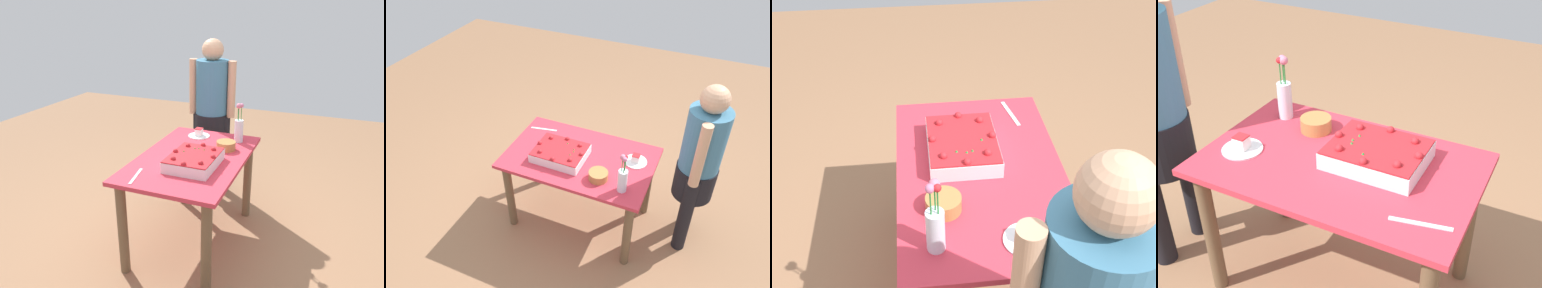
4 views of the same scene
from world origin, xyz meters
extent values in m
plane|color=#976C4B|center=(0.00, 0.00, 0.00)|extent=(8.00, 8.00, 0.00)
cube|color=#CB3244|center=(0.00, 0.00, 0.71)|extent=(1.20, 0.76, 0.03)
cylinder|color=brown|center=(0.53, -0.30, 0.35)|extent=(0.07, 0.07, 0.69)
cylinder|color=brown|center=(0.53, 0.30, 0.35)|extent=(0.07, 0.07, 0.69)
cube|color=white|center=(0.14, 0.07, 0.76)|extent=(0.41, 0.32, 0.08)
cube|color=red|center=(0.14, 0.07, 0.80)|extent=(0.40, 0.32, 0.01)
sphere|color=red|center=(0.33, 0.07, 0.81)|extent=(0.04, 0.04, 0.04)
sphere|color=red|center=(0.27, 0.17, 0.81)|extent=(0.04, 0.04, 0.04)
sphere|color=red|center=(0.14, 0.21, 0.81)|extent=(0.04, 0.04, 0.04)
sphere|color=red|center=(0.01, 0.17, 0.81)|extent=(0.04, 0.04, 0.04)
sphere|color=red|center=(-0.04, 0.07, 0.81)|extent=(0.04, 0.04, 0.04)
sphere|color=red|center=(0.01, -0.03, 0.81)|extent=(0.04, 0.04, 0.04)
sphere|color=red|center=(0.14, -0.07, 0.81)|extent=(0.04, 0.04, 0.04)
sphere|color=red|center=(0.27, -0.03, 0.81)|extent=(0.04, 0.04, 0.04)
cone|color=#2D8438|center=(0.03, 0.06, 0.81)|extent=(0.02, 0.02, 0.02)
cone|color=#2D8438|center=(0.04, 0.10, 0.81)|extent=(0.02, 0.02, 0.02)
cone|color=#2D8438|center=(0.12, -0.02, 0.81)|extent=(0.02, 0.02, 0.02)
cone|color=#2D8438|center=(0.04, 0.03, 0.81)|extent=(0.02, 0.02, 0.02)
cylinder|color=white|center=(-0.43, -0.12, 0.73)|extent=(0.18, 0.18, 0.01)
cube|color=white|center=(-0.43, -0.12, 0.76)|extent=(0.06, 0.06, 0.06)
cube|color=red|center=(-0.43, -0.12, 0.79)|extent=(0.06, 0.06, 0.01)
cube|color=silver|center=(0.45, -0.22, 0.73)|extent=(0.23, 0.06, 0.00)
cylinder|color=white|center=(-0.43, 0.23, 0.82)|extent=(0.07, 0.07, 0.18)
cylinder|color=#2D8438|center=(-0.42, 0.23, 0.97)|extent=(0.01, 0.01, 0.12)
sphere|color=#D9718B|center=(-0.42, 0.23, 1.03)|extent=(0.04, 0.04, 0.04)
cylinder|color=#2D8438|center=(-0.44, 0.24, 0.97)|extent=(0.01, 0.01, 0.12)
sphere|color=#D26E96|center=(-0.44, 0.24, 1.03)|extent=(0.03, 0.03, 0.03)
cylinder|color=#2D8438|center=(-0.43, 0.22, 0.97)|extent=(0.01, 0.01, 0.12)
sphere|color=red|center=(-0.43, 0.22, 1.03)|extent=(0.03, 0.03, 0.03)
cylinder|color=#AF7940|center=(-0.23, 0.19, 0.76)|extent=(0.15, 0.15, 0.07)
sphere|color=tan|center=(-0.90, -0.17, 1.39)|extent=(0.20, 0.20, 0.20)
camera|label=1|loc=(2.36, 0.95, 1.80)|focal=35.00mm
camera|label=2|loc=(-0.91, 2.15, 2.68)|focal=35.00mm
camera|label=3|loc=(-1.65, 0.27, 2.12)|focal=45.00mm
camera|label=4|loc=(0.82, -1.51, 1.89)|focal=45.00mm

